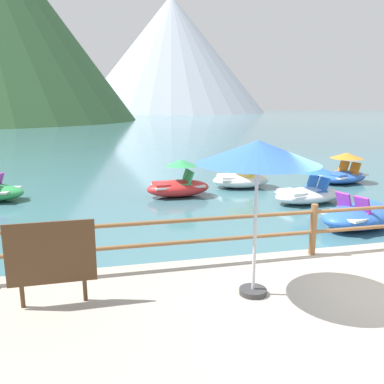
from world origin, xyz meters
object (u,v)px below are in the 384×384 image
at_px(pedal_boat_3, 344,173).
at_px(sign_board, 51,254).
at_px(pedal_boat_1, 361,215).
at_px(pedal_boat_4, 241,176).
at_px(pedal_boat_7, 309,191).
at_px(beach_umbrella, 258,154).
at_px(pedal_boat_0, 178,184).

bearing_deg(pedal_boat_3, sign_board, -139.78).
relative_size(pedal_boat_1, pedal_boat_4, 1.22).
bearing_deg(pedal_boat_1, pedal_boat_7, 90.06).
relative_size(beach_umbrella, pedal_boat_7, 0.87).
distance_m(sign_board, pedal_boat_4, 10.52).
relative_size(pedal_boat_0, pedal_boat_4, 1.01).
bearing_deg(pedal_boat_1, pedal_boat_0, 130.88).
distance_m(pedal_boat_0, pedal_boat_1, 5.91).
relative_size(sign_board, pedal_boat_0, 0.53).
bearing_deg(pedal_boat_0, pedal_boat_4, 20.04).
distance_m(sign_board, pedal_boat_3, 13.31).
xyz_separation_m(beach_umbrella, pedal_boat_3, (7.36, 8.93, -2.05)).
distance_m(beach_umbrella, pedal_boat_7, 7.93).
xyz_separation_m(pedal_boat_3, pedal_boat_4, (-4.26, 0.10, 0.03)).
bearing_deg(pedal_boat_7, pedal_boat_3, 41.59).
bearing_deg(pedal_boat_7, pedal_boat_4, 114.89).
bearing_deg(pedal_boat_1, beach_umbrella, -140.49).
height_order(sign_board, pedal_boat_3, sign_board).
bearing_deg(pedal_boat_7, pedal_boat_0, 155.01).
bearing_deg(pedal_boat_4, pedal_boat_1, -76.72).
xyz_separation_m(pedal_boat_1, pedal_boat_7, (-0.00, 2.67, 0.08)).
distance_m(pedal_boat_0, pedal_boat_4, 2.76).
bearing_deg(pedal_boat_0, sign_board, -113.09).
bearing_deg(sign_board, pedal_boat_4, 55.85).
distance_m(sign_board, beach_umbrella, 3.10).
xyz_separation_m(sign_board, pedal_boat_3, (10.15, 8.58, -0.73)).
height_order(beach_umbrella, pedal_boat_1, beach_umbrella).
height_order(sign_board, pedal_boat_7, sign_board).
distance_m(pedal_boat_1, pedal_boat_4, 5.57).
bearing_deg(pedal_boat_1, pedal_boat_3, 60.71).
bearing_deg(pedal_boat_1, pedal_boat_4, 103.28).
distance_m(pedal_boat_0, pedal_boat_7, 4.27).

